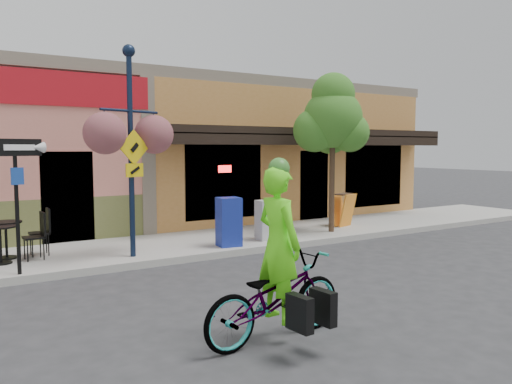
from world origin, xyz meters
The scene contains 14 objects.
ground centered at (0.00, 0.00, 0.00)m, with size 90.00×90.00×0.00m, color #2D2D30.
sidewalk centered at (0.00, 2.00, 0.07)m, with size 24.00×3.00×0.15m, color #9E9B93.
curb centered at (0.00, 0.55, 0.07)m, with size 24.00×0.12×0.15m, color #A8A59E.
building centered at (0.00, 7.50, 2.25)m, with size 18.20×8.20×4.50m, color #CF7666, non-canonical shape.
bicycle centered at (-2.05, -3.93, 0.54)m, with size 0.72×2.06×1.08m, color maroon.
cyclist_rider centered at (-2.00, -3.93, 0.95)m, with size 0.69×0.45×1.90m, color #63FF1A.
lamp_post centered at (-2.22, 1.04, 2.30)m, with size 1.37×0.55×4.30m, color #101B32, non-canonical shape.
one_way_sign centered at (-4.39, 0.67, 1.34)m, with size 0.91×0.20×2.39m, color black, non-canonical shape.
cafe_set_left centered at (-4.45, 2.19, 0.64)m, with size 1.65×0.82×0.99m, color black, non-canonical shape.
cafe_set_right centered at (-4.59, 1.73, 0.63)m, with size 1.60×0.80×0.96m, color black, non-canonical shape.
newspaper_box_blue centered at (-0.01, 0.96, 0.71)m, with size 0.50×0.44×1.11m, color navy, non-canonical shape.
newspaper_box_grey centered at (1.15, 1.16, 0.63)m, with size 0.45×0.41×0.96m, color #B7B7B7, non-canonical shape.
street_tree centered at (3.29, 1.25, 2.27)m, with size 1.66×1.66×4.25m, color #3D7A26, non-canonical shape.
sandwich_board centered at (4.23, 1.63, 0.62)m, with size 0.57×0.42×0.95m, color orange, non-canonical shape.
Camera 1 is at (-5.43, -8.90, 2.37)m, focal length 35.00 mm.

